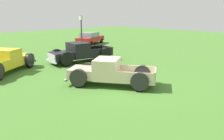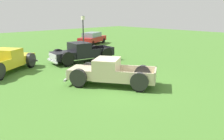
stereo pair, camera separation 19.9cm
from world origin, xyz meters
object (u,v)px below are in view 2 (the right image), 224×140
Objects in this scene: sedan_distant_a at (92,38)px; pickup_truck_behind_right at (79,53)px; pickup_truck_foreground at (106,72)px; lamp_post_near at (83,33)px; pickup_truck_behind_left at (8,61)px.

pickup_truck_behind_right is at bearing -134.92° from sedan_distant_a.
pickup_truck_foreground is 11.75m from lamp_post_near.
sedan_distant_a is 6.17m from lamp_post_near.
lamp_post_near reaches higher than sedan_distant_a.
lamp_post_near is at bearing -137.79° from sedan_distant_a.
pickup_truck_behind_right reaches higher than pickup_truck_foreground.
sedan_distant_a is (13.35, 7.00, 0.03)m from pickup_truck_behind_left.
pickup_truck_behind_left is 15.07m from sedan_distant_a.
pickup_truck_behind_right is 1.14× the size of sedan_distant_a.
pickup_truck_behind_right is (5.44, -0.92, 0.01)m from pickup_truck_behind_left.
sedan_distant_a is at bearing 27.68° from pickup_truck_behind_left.
sedan_distant_a is at bearing 42.21° from lamp_post_near.
pickup_truck_behind_left is at bearing 170.36° from pickup_truck_behind_right.
pickup_truck_behind_left is 9.41m from lamp_post_near.
lamp_post_near is at bearing 18.32° from pickup_truck_behind_left.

